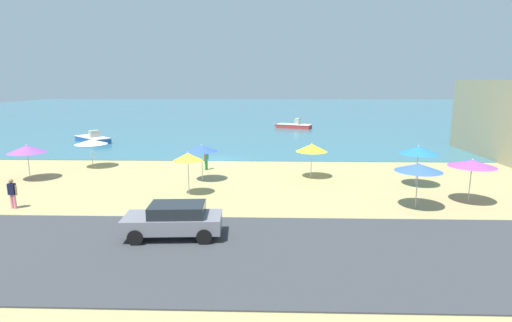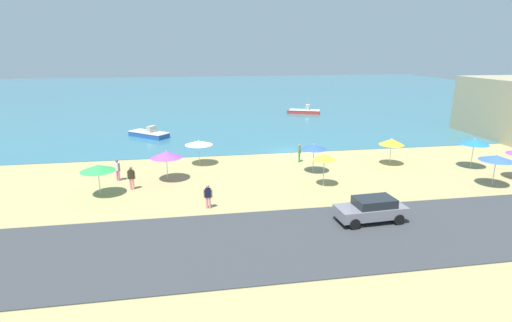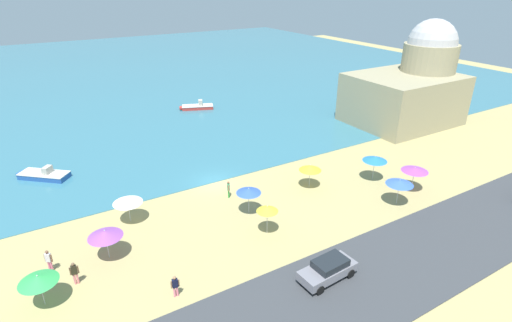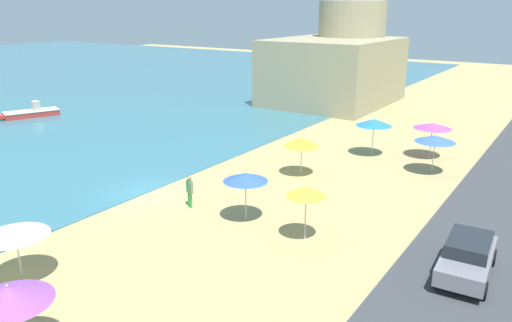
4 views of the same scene
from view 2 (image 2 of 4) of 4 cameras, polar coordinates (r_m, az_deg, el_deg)
ground_plane at (r=39.44m, az=5.04°, el=1.17°), size 160.00×160.00×0.00m
sea at (r=92.93m, az=-3.63°, el=9.69°), size 150.00×110.00×0.05m
coastal_road at (r=23.48m, az=16.30°, el=-9.85°), size 80.00×8.00×0.06m
beach_umbrella_0 at (r=36.65m, az=18.80°, el=2.62°), size 2.15×2.15×2.43m
beach_umbrella_1 at (r=38.48m, az=28.74°, el=2.43°), size 2.40×2.40×2.62m
beach_umbrella_2 at (r=31.31m, az=-12.70°, el=0.92°), size 2.46×2.46×2.42m
beach_umbrella_3 at (r=34.12m, az=31.14°, el=0.37°), size 2.40×2.40×2.47m
beach_umbrella_4 at (r=29.40m, az=-21.69°, el=-0.94°), size 2.34×2.34×2.32m
beach_umbrella_5 at (r=32.81m, az=8.26°, el=2.00°), size 2.13×2.13×2.47m
beach_umbrella_7 at (r=35.12m, az=-8.17°, el=2.59°), size 2.42×2.42×2.24m
beach_umbrella_8 at (r=29.64m, az=9.76°, el=0.59°), size 1.72×1.72×2.57m
bather_0 at (r=32.62m, az=-19.19°, el=-1.06°), size 0.47×0.39×1.71m
bather_1 at (r=30.25m, az=-17.38°, el=-2.18°), size 0.57×0.25×1.73m
bather_2 at (r=36.11m, az=6.21°, el=1.28°), size 0.35×0.53×1.66m
bather_3 at (r=25.74m, az=-6.87°, el=-4.88°), size 0.56×0.27×1.60m
parked_car_1 at (r=24.59m, az=16.16°, el=-6.60°), size 4.18×2.02×1.45m
skiff_nearshore at (r=63.47m, az=6.95°, el=7.09°), size 5.23×3.33×1.39m
skiff_offshore at (r=47.73m, az=-15.07°, el=3.76°), size 4.92×4.56×1.32m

